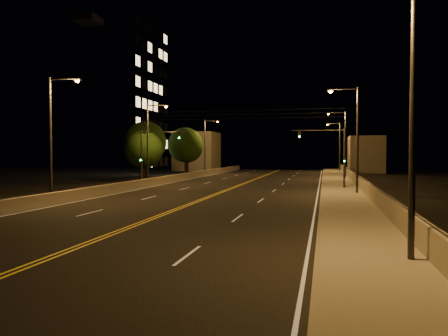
% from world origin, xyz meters
% --- Properties ---
extents(ground, '(160.00, 160.00, 0.00)m').
position_xyz_m(ground, '(0.00, 0.00, 0.00)').
color(ground, black).
rests_on(ground, ground).
extents(road, '(18.00, 120.00, 0.02)m').
position_xyz_m(road, '(0.00, 20.00, 0.01)').
color(road, black).
rests_on(road, ground).
extents(sidewalk, '(3.60, 120.00, 0.30)m').
position_xyz_m(sidewalk, '(10.80, 20.00, 0.15)').
color(sidewalk, gray).
rests_on(sidewalk, ground).
extents(curb, '(0.14, 120.00, 0.15)m').
position_xyz_m(curb, '(8.93, 20.00, 0.07)').
color(curb, gray).
rests_on(curb, ground).
extents(parapet_wall, '(0.30, 120.00, 1.00)m').
position_xyz_m(parapet_wall, '(12.45, 20.00, 0.80)').
color(parapet_wall, gray).
rests_on(parapet_wall, sidewalk).
extents(jersey_barrier, '(0.45, 120.00, 0.88)m').
position_xyz_m(jersey_barrier, '(-9.04, 20.00, 0.44)').
color(jersey_barrier, gray).
rests_on(jersey_barrier, ground).
extents(distant_building_right, '(6.00, 10.00, 6.63)m').
position_xyz_m(distant_building_right, '(16.50, 71.38, 3.31)').
color(distant_building_right, gray).
rests_on(distant_building_right, ground).
extents(distant_building_left, '(8.00, 8.00, 7.72)m').
position_xyz_m(distant_building_left, '(-16.00, 71.67, 3.86)').
color(distant_building_left, gray).
rests_on(distant_building_left, ground).
extents(parapet_rail, '(0.06, 120.00, 0.06)m').
position_xyz_m(parapet_rail, '(12.45, 20.00, 1.33)').
color(parapet_rail, black).
rests_on(parapet_rail, parapet_wall).
extents(lane_markings, '(17.32, 116.00, 0.00)m').
position_xyz_m(lane_markings, '(0.00, 19.93, 0.02)').
color(lane_markings, silver).
rests_on(lane_markings, road).
extents(streetlight_0, '(2.55, 0.28, 9.04)m').
position_xyz_m(streetlight_0, '(11.52, 1.42, 5.23)').
color(streetlight_0, '#2D2D33').
rests_on(streetlight_0, ground).
extents(streetlight_1, '(2.55, 0.28, 9.04)m').
position_xyz_m(streetlight_1, '(11.52, 24.61, 5.23)').
color(streetlight_1, '#2D2D33').
rests_on(streetlight_1, ground).
extents(streetlight_2, '(2.55, 0.28, 9.04)m').
position_xyz_m(streetlight_2, '(11.52, 46.08, 5.23)').
color(streetlight_2, '#2D2D33').
rests_on(streetlight_2, ground).
extents(streetlight_3, '(2.55, 0.28, 9.04)m').
position_xyz_m(streetlight_3, '(11.52, 68.36, 5.23)').
color(streetlight_3, '#2D2D33').
rests_on(streetlight_3, ground).
extents(streetlight_4, '(2.55, 0.28, 9.04)m').
position_xyz_m(streetlight_4, '(-9.92, 14.97, 5.23)').
color(streetlight_4, '#2D2D33').
rests_on(streetlight_4, ground).
extents(streetlight_5, '(2.55, 0.28, 9.04)m').
position_xyz_m(streetlight_5, '(-9.92, 32.75, 5.23)').
color(streetlight_5, '#2D2D33').
rests_on(streetlight_5, ground).
extents(streetlight_6, '(2.55, 0.28, 9.04)m').
position_xyz_m(streetlight_6, '(-9.92, 56.75, 5.23)').
color(streetlight_6, '#2D2D33').
rests_on(streetlight_6, ground).
extents(traffic_signal_right, '(5.11, 0.31, 5.98)m').
position_xyz_m(traffic_signal_right, '(9.99, 30.15, 3.79)').
color(traffic_signal_right, '#2D2D33').
rests_on(traffic_signal_right, ground).
extents(traffic_signal_left, '(5.11, 0.31, 5.98)m').
position_xyz_m(traffic_signal_left, '(-8.79, 30.15, 3.79)').
color(traffic_signal_left, '#2D2D33').
rests_on(traffic_signal_left, ground).
extents(overhead_wires, '(22.00, 0.03, 0.83)m').
position_xyz_m(overhead_wires, '(0.00, 29.50, 7.40)').
color(overhead_wires, black).
extents(building_tower, '(24.00, 15.00, 27.26)m').
position_xyz_m(building_tower, '(-30.97, 55.85, 13.06)').
color(building_tower, gray).
rests_on(building_tower, ground).
extents(tree_0, '(4.69, 4.69, 6.36)m').
position_xyz_m(tree_0, '(-12.55, 37.06, 4.01)').
color(tree_0, black).
rests_on(tree_0, ground).
extents(tree_1, '(6.01, 6.01, 8.15)m').
position_xyz_m(tree_1, '(-16.06, 45.83, 5.14)').
color(tree_1, black).
rests_on(tree_1, ground).
extents(tree_2, '(5.70, 5.70, 7.73)m').
position_xyz_m(tree_2, '(-12.99, 54.95, 4.87)').
color(tree_2, black).
rests_on(tree_2, ground).
extents(tree_3, '(5.42, 5.42, 7.34)m').
position_xyz_m(tree_3, '(-13.94, 58.89, 4.63)').
color(tree_3, black).
rests_on(tree_3, ground).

